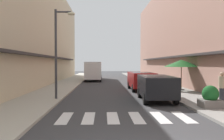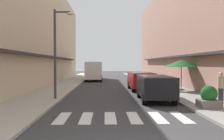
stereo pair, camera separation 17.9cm
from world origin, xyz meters
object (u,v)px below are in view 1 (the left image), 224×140
object	(u,v)px
street_lamp	(59,44)
cafe_umbrella	(181,63)
planter_corner	(210,98)
delivery_van	(93,70)
planter_midblock	(173,84)
parked_car_mid	(141,79)
pedestrian_walking_near	(222,87)
parked_car_near	(156,85)

from	to	relation	value
street_lamp	cafe_umbrella	world-z (taller)	street_lamp
cafe_umbrella	planter_corner	distance (m)	7.88
delivery_van	planter_midblock	size ratio (longest dim) A/B	5.05
cafe_umbrella	planter_midblock	bearing A→B (deg)	-142.91
parked_car_mid	planter_midblock	bearing A→B (deg)	-36.28
planter_midblock	pedestrian_walking_near	xyz separation A→B (m)	(0.92, -5.81, 0.34)
parked_car_near	street_lamp	xyz separation A→B (m)	(-5.62, 0.38, 2.39)
parked_car_near	cafe_umbrella	xyz separation A→B (m)	(3.00, 4.80, 1.26)
parked_car_near	street_lamp	world-z (taller)	street_lamp
delivery_van	planter_midblock	world-z (taller)	delivery_van
planter_midblock	planter_corner	bearing A→B (deg)	-91.66
delivery_van	parked_car_mid	bearing A→B (deg)	-68.92
parked_car_near	cafe_umbrella	bearing A→B (deg)	58.03
street_lamp	delivery_van	bearing A→B (deg)	85.29
street_lamp	cafe_umbrella	size ratio (longest dim) A/B	1.89
street_lamp	planter_corner	xyz separation A→B (m)	(7.55, -3.22, -2.73)
parked_car_near	street_lamp	size ratio (longest dim) A/B	0.80
delivery_van	planter_midblock	distance (m)	14.18
pedestrian_walking_near	planter_midblock	bearing A→B (deg)	-52.55
parked_car_near	planter_corner	size ratio (longest dim) A/B	4.07
delivery_van	pedestrian_walking_near	xyz separation A→B (m)	(7.32, -18.44, -0.44)
parked_car_near	parked_car_mid	size ratio (longest dim) A/B	0.97
planter_corner	planter_midblock	bearing A→B (deg)	88.34
parked_car_mid	planter_corner	world-z (taller)	parked_car_mid
planter_corner	planter_midblock	size ratio (longest dim) A/B	0.96
delivery_van	pedestrian_walking_near	distance (m)	19.85
planter_corner	street_lamp	bearing A→B (deg)	156.90
parked_car_mid	parked_car_near	bearing A→B (deg)	-90.00
parked_car_mid	cafe_umbrella	size ratio (longest dim) A/B	1.57
street_lamp	pedestrian_walking_near	distance (m)	9.21
parked_car_mid	pedestrian_walking_near	xyz separation A→B (m)	(3.05, -7.37, 0.04)
street_lamp	planter_midblock	world-z (taller)	street_lamp
street_lamp	cafe_umbrella	xyz separation A→B (m)	(8.61, 4.42, -1.12)
parked_car_near	delivery_van	bearing A→B (deg)	104.27
planter_corner	pedestrian_walking_near	size ratio (longest dim) A/B	0.64
cafe_umbrella	planter_midblock	distance (m)	1.90
parked_car_mid	street_lamp	distance (m)	8.11
parked_car_mid	cafe_umbrella	world-z (taller)	cafe_umbrella
pedestrian_walking_near	parked_car_near	bearing A→B (deg)	-0.17
parked_car_near	delivery_van	size ratio (longest dim) A/B	0.77
parked_car_mid	street_lamp	bearing A→B (deg)	-136.49
planter_midblock	pedestrian_walking_near	distance (m)	5.89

